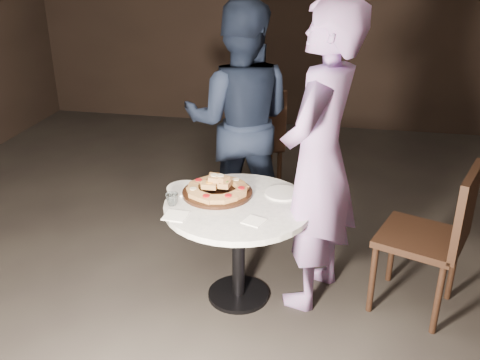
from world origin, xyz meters
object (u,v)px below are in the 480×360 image
object	(u,v)px
focaccia_pile	(217,187)
chair_far	(255,137)
table	(238,222)
water_glass	(172,199)
chair_right	(438,231)
serving_board	(217,193)
diner_teal	(319,161)
diner_navy	(240,121)

from	to	relation	value
focaccia_pile	chair_far	distance (m)	1.31
table	water_glass	size ratio (longest dim) A/B	14.49
chair_far	chair_right	bearing A→B (deg)	115.62
serving_board	chair_far	bearing A→B (deg)	89.49
chair_right	water_glass	bearing A→B (deg)	-62.60
table	diner_teal	xyz separation A→B (m)	(0.45, 0.12, 0.38)
water_glass	chair_right	xyz separation A→B (m)	(1.53, 0.18, -0.15)
chair_right	diner_teal	xyz separation A→B (m)	(-0.70, 0.04, 0.37)
table	diner_teal	size ratio (longest dim) A/B	0.61
table	serving_board	size ratio (longest dim) A/B	2.58
water_glass	chair_far	world-z (taller)	chair_far
serving_board	diner_teal	distance (m)	0.65
serving_board	chair_right	distance (m)	1.31
diner_navy	table	bearing A→B (deg)	94.85
chair_far	chair_right	world-z (taller)	chair_far
chair_right	diner_navy	distance (m)	1.60
table	diner_navy	world-z (taller)	diner_navy
focaccia_pile	diner_navy	size ratio (longest dim) A/B	0.23
focaccia_pile	chair_right	size ratio (longest dim) A/B	0.41
chair_right	diner_teal	world-z (taller)	diner_teal
table	serving_board	world-z (taller)	serving_board
chair_far	chair_right	size ratio (longest dim) A/B	1.05
chair_right	diner_navy	world-z (taller)	diner_navy
serving_board	water_glass	xyz separation A→B (m)	(-0.23, -0.19, 0.03)
table	serving_board	distance (m)	0.23
diner_navy	chair_right	bearing A→B (deg)	141.90
water_glass	diner_navy	bearing A→B (deg)	78.62
serving_board	diner_navy	xyz separation A→B (m)	(-0.02, 0.83, 0.19)
table	focaccia_pile	distance (m)	0.25
chair_far	diner_teal	world-z (taller)	diner_teal
water_glass	focaccia_pile	bearing A→B (deg)	41.27
table	chair_far	distance (m)	1.41
serving_board	focaccia_pile	distance (m)	0.04
focaccia_pile	chair_far	bearing A→B (deg)	89.42
table	water_glass	xyz separation A→B (m)	(-0.38, -0.09, 0.16)
table	focaccia_pile	size ratio (longest dim) A/B	2.86
focaccia_pile	diner_teal	size ratio (longest dim) A/B	0.21
serving_board	diner_teal	size ratio (longest dim) A/B	0.23
diner_teal	diner_navy	bearing A→B (deg)	-124.50
diner_navy	diner_teal	bearing A→B (deg)	121.99
focaccia_pile	diner_navy	world-z (taller)	diner_navy
serving_board	chair_far	xyz separation A→B (m)	(0.01, 1.30, -0.10)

